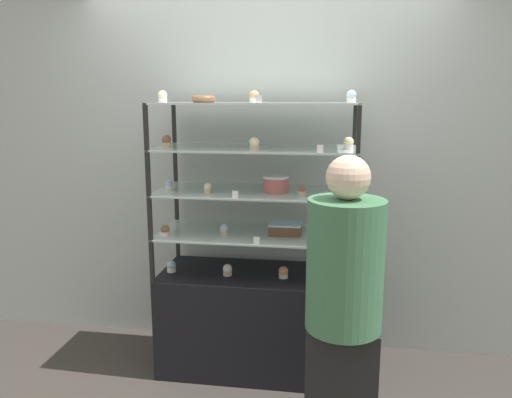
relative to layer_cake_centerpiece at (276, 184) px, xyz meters
The scene contains 33 objects.
ground_plane 1.28m from the layer_cake_centerpiece, 167.98° to the left, with size 20.00×20.00×0.00m, color #38332D.
back_wall 0.47m from the layer_cake_centerpiece, 106.00° to the left, with size 8.00×0.05×2.60m.
display_base 0.95m from the layer_cake_centerpiece, 167.98° to the left, with size 1.25×0.56×0.67m.
display_riser_lower 0.37m from the layer_cake_centerpiece, 167.98° to the left, with size 1.25×0.56×0.27m.
display_riser_middle 0.15m from the layer_cake_centerpiece, 167.98° to the left, with size 1.25×0.56×0.27m.
display_riser_upper 0.25m from the layer_cake_centerpiece, 167.98° to the left, with size 1.25×0.56×0.27m.
display_riser_top 0.50m from the layer_cake_centerpiece, 167.98° to the left, with size 1.25×0.56×0.27m.
layer_cake_centerpiece is the anchor object (origin of this frame).
sheet_cake_frosted 0.30m from the layer_cake_centerpiece, 24.77° to the left, with size 0.20×0.18×0.07m.
cupcake_0 0.89m from the layer_cake_centerpiece, behind, with size 0.06×0.06×0.08m.
cupcake_1 0.64m from the layer_cake_centerpiece, behind, with size 0.06×0.06×0.08m.
cupcake_2 0.57m from the layer_cake_centerpiece, 34.09° to the right, with size 0.06×0.06×0.08m.
cupcake_3 0.72m from the layer_cake_centerpiece, ahead, with size 0.06×0.06×0.08m.
price_tag_0 0.69m from the layer_cake_centerpiece, 38.22° to the right, with size 0.04×0.00×0.04m.
cupcake_4 0.76m from the layer_cake_centerpiece, 169.79° to the right, with size 0.06×0.06×0.07m.
cupcake_5 0.44m from the layer_cake_centerpiece, behind, with size 0.06×0.06×0.07m.
cupcake_6 0.54m from the layer_cake_centerpiece, ahead, with size 0.06×0.06×0.07m.
price_tag_1 0.39m from the layer_cake_centerpiece, 110.61° to the right, with size 0.04×0.00×0.04m.
cupcake_7 0.69m from the layer_cake_centerpiece, behind, with size 0.05×0.05×0.06m.
cupcake_8 0.42m from the layer_cake_centerpiece, 165.89° to the right, with size 0.05×0.05×0.06m.
cupcake_9 0.19m from the layer_cake_centerpiece, 27.85° to the right, with size 0.05×0.05×0.06m.
cupcake_10 0.45m from the layer_cake_centerpiece, ahead, with size 0.05×0.05×0.06m.
price_tag_2 0.32m from the layer_cake_centerpiece, 132.79° to the right, with size 0.04×0.00×0.04m.
cupcake_11 0.74m from the layer_cake_centerpiece, behind, with size 0.06×0.06×0.08m.
cupcake_12 0.31m from the layer_cake_centerpiece, 133.72° to the right, with size 0.06×0.06×0.08m.
cupcake_13 0.51m from the layer_cake_centerpiece, ahead, with size 0.06×0.06×0.08m.
price_tag_3 0.43m from the layer_cake_centerpiece, 40.01° to the right, with size 0.04×0.00×0.04m.
cupcake_14 0.88m from the layer_cake_centerpiece, behind, with size 0.06×0.06×0.07m.
cupcake_15 0.55m from the layer_cake_centerpiece, 160.03° to the right, with size 0.06×0.06×0.07m.
cupcake_16 0.70m from the layer_cake_centerpiece, 11.81° to the right, with size 0.06×0.06×0.07m.
price_tag_4 0.57m from the layer_cake_centerpiece, 107.99° to the right, with size 0.04×0.00×0.04m.
donut_glazed 0.69m from the layer_cake_centerpiece, behind, with size 0.15×0.15×0.04m.
customer_figure 1.00m from the layer_cake_centerpiece, 62.41° to the right, with size 0.36×0.36×1.55m.
Camera 1 is at (0.47, -3.08, 1.80)m, focal length 35.00 mm.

